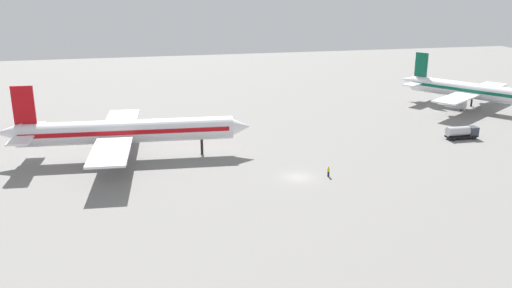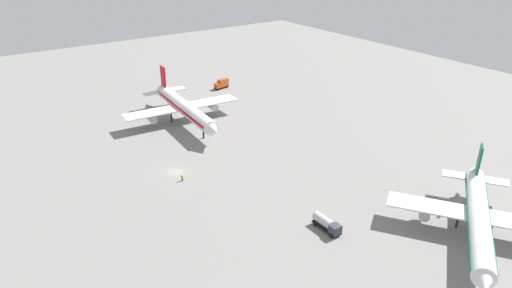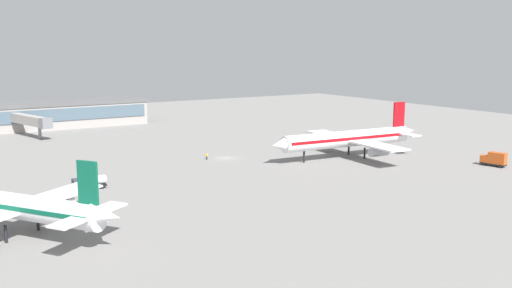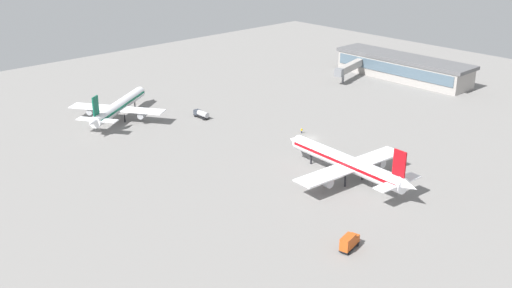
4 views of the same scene
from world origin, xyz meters
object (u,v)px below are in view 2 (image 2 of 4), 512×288
object	(u,v)px
airplane_at_gate	(184,107)
fuel_truck	(327,224)
ground_crew_worker	(182,178)
airplane_taxiing	(478,217)
catering_truck	(222,84)

from	to	relation	value
airplane_at_gate	fuel_truck	xyz separation A→B (m)	(63.54, -2.73, -3.39)
ground_crew_worker	airplane_taxiing	bearing A→B (deg)	71.19
ground_crew_worker	catering_truck	bearing A→B (deg)	177.71
fuel_truck	airplane_taxiing	bearing A→B (deg)	50.17
airplane_at_gate	airplane_taxiing	size ratio (longest dim) A/B	1.23
airplane_taxiing	ground_crew_worker	distance (m)	60.64
airplane_at_gate	ground_crew_worker	size ratio (longest dim) A/B	25.89
catering_truck	ground_crew_worker	bearing A→B (deg)	38.71
catering_truck	fuel_truck	size ratio (longest dim) A/B	0.93
catering_truck	ground_crew_worker	world-z (taller)	catering_truck
airplane_at_gate	ground_crew_worker	xyz separation A→B (m)	(31.06, -16.51, -3.93)
airplane_at_gate	catering_truck	xyz separation A→B (m)	(-21.43, 25.74, -3.08)
catering_truck	fuel_truck	distance (m)	89.61
airplane_at_gate	fuel_truck	size ratio (longest dim) A/B	6.86
airplane_taxiing	airplane_at_gate	bearing A→B (deg)	-111.26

